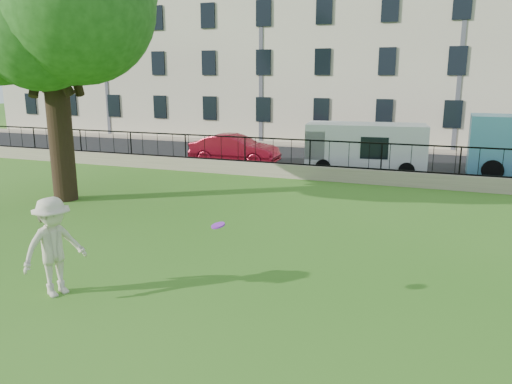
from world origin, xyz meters
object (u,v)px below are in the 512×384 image
at_px(white_van, 365,148).
at_px(man, 54,247).
at_px(red_sedan, 235,149).
at_px(frisbee, 218,225).

bearing_deg(white_van, man, -111.40).
xyz_separation_m(man, red_sedan, (-2.47, 15.54, -0.29)).
xyz_separation_m(frisbee, red_sedan, (-5.80, 14.83, -0.89)).
height_order(frisbee, white_van, white_van).
xyz_separation_m(man, white_van, (4.03, 15.61, 0.09)).
distance_m(man, white_van, 16.12).
relative_size(man, frisbee, 7.63).
relative_size(man, red_sedan, 0.46).
relative_size(frisbee, red_sedan, 0.06).
xyz_separation_m(man, frisbee, (3.33, 0.71, 0.60)).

